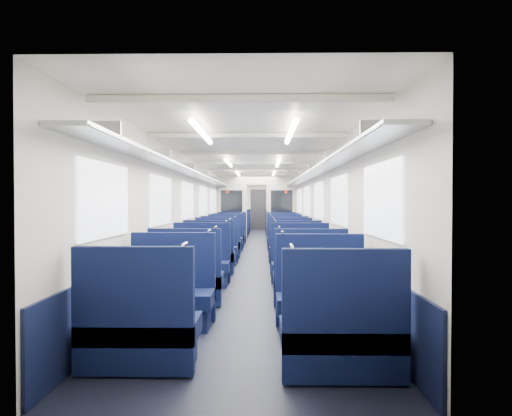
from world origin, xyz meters
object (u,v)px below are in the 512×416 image
Objects in this scene: end_door at (258,210)px; seat_20 at (235,230)px; seat_10 at (216,250)px; seat_24 at (239,226)px; seat_8 at (210,257)px; seat_9 at (295,257)px; seat_14 at (225,240)px; seat_21 at (279,229)px; bulkhead at (257,206)px; seat_5 at (309,281)px; seat_4 at (187,281)px; seat_3 at (321,301)px; seat_2 at (171,297)px; seat_11 at (291,250)px; seat_7 at (301,267)px; seat_27 at (276,225)px; seat_26 at (240,225)px; seat_22 at (237,228)px; seat_25 at (277,226)px; seat_1 at (342,337)px; seat_12 at (221,245)px; seat_17 at (283,237)px; seat_0 at (139,331)px; seat_19 at (281,234)px; seat_16 at (228,237)px; seat_15 at (285,240)px.

end_door is 1.85× the size of seat_20.
seat_24 is at bearing 90.00° from seat_10.
seat_8 is 1.66m from seat_9.
seat_21 is (1.66, 4.45, 0.00)m from seat_14.
end_door is 4.87m from seat_21.
bulkhead is 9.05m from seat_5.
bulkhead is at bearing 84.70° from seat_4.
seat_8 is at bearing 114.94° from seat_3.
seat_11 is at bearing 69.66° from seat_2.
seat_27 is (0.00, 12.31, 0.00)m from seat_7.
seat_7 is 1.13m from seat_9.
seat_26 is at bearing 90.00° from seat_14.
seat_3 is 12.65m from seat_22.
seat_21 is (1.66, 6.67, 0.00)m from seat_10.
seat_20 is at bearing -90.00° from seat_22.
seat_20 is 2.82m from seat_25.
seat_1 is (0.83, -17.29, -0.67)m from end_door.
seat_24 is (0.00, 7.91, 0.00)m from seat_12.
end_door is 1.85× the size of seat_4.
seat_17 and seat_24 have the same top height.
seat_24 is at bearing 106.81° from seat_17.
seat_27 is at bearing 0.14° from seat_26.
seat_0 is 3.78m from seat_7.
seat_9 and seat_26 have the same top height.
seat_19 is (0.00, 5.72, 0.00)m from seat_9.
seat_8 is at bearing -90.00° from seat_14.
seat_24 is (0.00, 2.34, 0.00)m from seat_20.
seat_16 is 1.00× the size of seat_26.
seat_7 is at bearing -64.13° from seat_12.
seat_10 and seat_24 have the same top height.
seat_1 is 1.00× the size of seat_9.
seat_12 is 1.15m from seat_14.
seat_26 is at bearing 90.00° from seat_12.
seat_8 is 1.98m from seat_11.
seat_11 and seat_26 have the same top height.
end_door is 1.85× the size of seat_11.
seat_20 is (-0.83, -4.78, -0.67)m from end_door.
seat_24 is at bearing 97.51° from seat_5.
seat_16 is at bearing -95.89° from end_door.
seat_5 is 7.09m from seat_17.
seat_12 and seat_15 have the same top height.
seat_8 is at bearing 90.00° from seat_4.
seat_8 and seat_10 have the same top height.
seat_20 is 1.00× the size of seat_24.
seat_25 is at bearing 90.00° from seat_21.
seat_21 is (0.00, 10.28, 0.00)m from seat_5.
seat_1 is at bearing -90.00° from seat_17.
seat_15 is 6.85m from seat_24.
seat_1 and seat_4 have the same top height.
seat_25 is at bearing 33.49° from seat_22.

